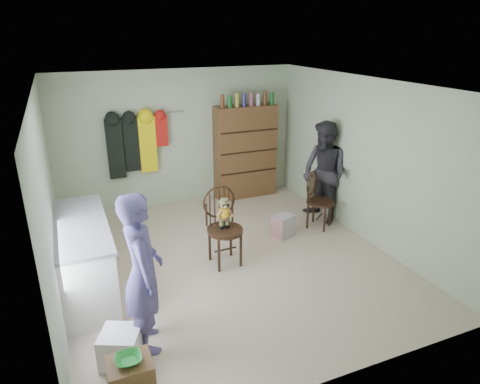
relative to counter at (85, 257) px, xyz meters
name	(u,v)px	position (x,y,z in m)	size (l,w,h in m)	color
ground_plane	(230,260)	(1.95, 0.00, -0.47)	(5.00, 5.00, 0.00)	beige
room_walls	(215,146)	(1.95, 0.53, 1.11)	(5.00, 5.00, 5.00)	beige
counter	(85,257)	(0.00, 0.00, 0.00)	(0.64, 1.86, 0.94)	silver
bowl	(129,359)	(0.21, -2.12, 0.09)	(0.22, 0.22, 0.05)	green
plastic_tub	(121,347)	(0.20, -1.48, -0.29)	(0.38, 0.36, 0.36)	white
chair_front	(223,221)	(1.86, -0.01, 0.17)	(0.52, 0.52, 1.12)	black
chair_far	(317,198)	(3.71, 0.49, 0.05)	(0.60, 0.60, 0.97)	black
striped_bag	(283,226)	(3.03, 0.38, -0.30)	(0.33, 0.26, 0.35)	#E57472
person_left	(143,273)	(0.51, -1.30, 0.39)	(0.63, 0.41, 1.73)	#4F447C
person_right	(324,173)	(3.95, 0.68, 0.40)	(0.85, 0.66, 1.74)	#2D2B33
dresser	(245,151)	(3.20, 2.30, 0.44)	(1.20, 0.39, 2.06)	brown
coat_rack	(136,144)	(1.12, 2.38, 0.78)	(1.42, 0.12, 1.09)	#99999E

